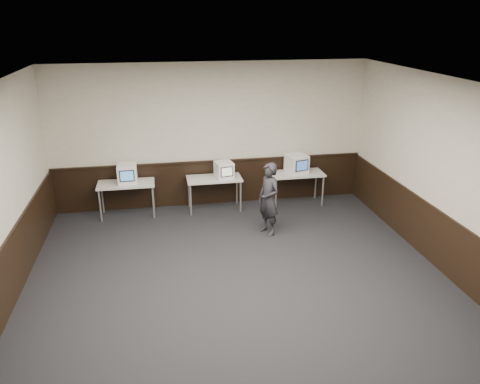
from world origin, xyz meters
name	(u,v)px	position (x,y,z in m)	size (l,w,h in m)	color
floor	(245,298)	(0.00, 0.00, 0.00)	(8.00, 8.00, 0.00)	black
ceiling	(245,90)	(0.00, 0.00, 3.20)	(8.00, 8.00, 0.00)	white
back_wall	(211,136)	(0.00, 4.00, 1.60)	(7.00, 7.00, 0.00)	beige
right_wall	(466,188)	(3.50, 0.00, 1.60)	(8.00, 8.00, 0.00)	beige
wainscot_back	(212,183)	(0.00, 3.98, 0.50)	(6.98, 0.04, 1.00)	black
wainscot_right	(453,251)	(3.48, 0.00, 0.50)	(0.04, 7.98, 1.00)	black
wainscot_rail	(212,161)	(0.00, 3.96, 1.02)	(6.98, 0.06, 0.04)	black
desk_left	(126,186)	(-1.90, 3.60, 0.68)	(1.20, 0.60, 0.75)	beige
desk_center	(214,181)	(0.00, 3.60, 0.68)	(1.20, 0.60, 0.75)	beige
desk_right	(297,176)	(1.90, 3.60, 0.68)	(1.20, 0.60, 0.75)	beige
emac_left	(127,174)	(-1.85, 3.61, 0.95)	(0.41, 0.45, 0.41)	white
emac_center	(224,170)	(0.22, 3.55, 0.93)	(0.43, 0.44, 0.37)	white
emac_right	(297,164)	(1.89, 3.62, 0.96)	(0.52, 0.54, 0.42)	white
person	(269,199)	(0.90, 2.18, 0.73)	(0.53, 0.35, 1.47)	#232227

